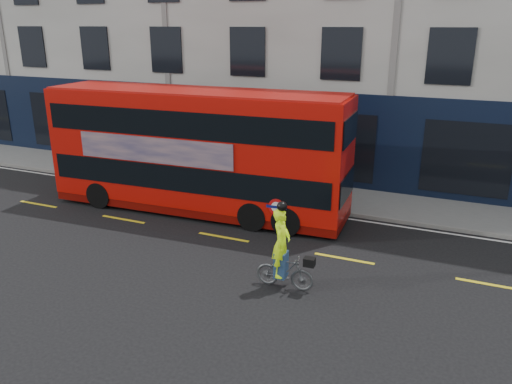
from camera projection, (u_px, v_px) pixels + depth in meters
The scene contains 8 objects.
ground at pixel (331, 281), 13.49m from camera, with size 120.00×120.00×0.00m, color black.
pavement at pixel (375, 204), 19.14m from camera, with size 60.00×3.00×0.12m, color gray.
kerb at pixel (367, 217), 17.83m from camera, with size 60.00×0.12×0.13m, color slate.
building_terrace at pixel (414, 3), 22.37m from camera, with size 50.00×10.07×15.00m.
road_edge_line at pixel (366, 221), 17.59m from camera, with size 58.00×0.10×0.01m, color silver.
lane_dashes at pixel (344, 259), 14.80m from camera, with size 58.00×0.12×0.01m, color yellow, non-canonical shape.
bus at pixel (198, 151), 17.98m from camera, with size 11.13×2.97×4.44m.
cyclist at pixel (283, 258), 12.93m from camera, with size 1.59×0.69×2.41m.
Camera 1 is at (2.84, -11.84, 6.62)m, focal length 35.00 mm.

